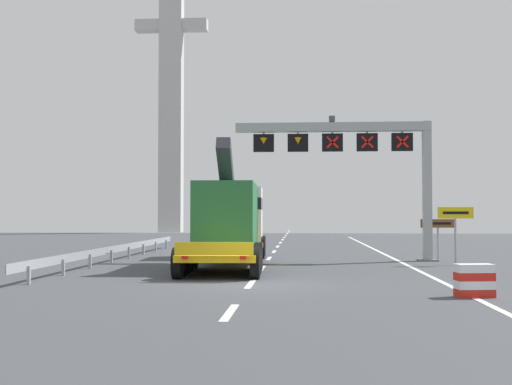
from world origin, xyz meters
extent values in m
plane|color=#424449|center=(0.00, 0.00, 0.00)|extent=(112.00, 112.00, 0.00)
cube|color=silver|center=(-0.10, -6.00, 0.01)|extent=(0.20, 2.60, 0.01)
cube|color=silver|center=(-0.10, 0.07, 0.01)|extent=(0.20, 2.60, 0.01)
cube|color=silver|center=(-0.10, 6.14, 0.01)|extent=(0.20, 2.60, 0.01)
cube|color=silver|center=(-0.10, 12.20, 0.01)|extent=(0.20, 2.60, 0.01)
cube|color=silver|center=(-0.10, 18.27, 0.01)|extent=(0.20, 2.60, 0.01)
cube|color=silver|center=(-0.10, 24.34, 0.01)|extent=(0.20, 2.60, 0.01)
cube|color=silver|center=(-0.10, 30.41, 0.01)|extent=(0.20, 2.60, 0.01)
cube|color=silver|center=(-0.10, 36.47, 0.01)|extent=(0.20, 2.60, 0.01)
cube|color=silver|center=(-0.10, 42.54, 0.01)|extent=(0.20, 2.60, 0.01)
cube|color=silver|center=(-0.10, 48.61, 0.01)|extent=(0.20, 2.60, 0.01)
cube|color=silver|center=(-0.10, 54.68, 0.01)|extent=(0.20, 2.60, 0.01)
cube|color=silver|center=(-0.10, 60.75, 0.01)|extent=(0.20, 2.60, 0.01)
cube|color=silver|center=(-0.10, 66.81, 0.01)|extent=(0.20, 2.60, 0.01)
cube|color=silver|center=(6.20, 12.00, 0.01)|extent=(0.20, 63.00, 0.01)
cube|color=#9EA0A5|center=(7.62, 11.05, 3.38)|extent=(0.40, 0.40, 6.77)
cube|color=slate|center=(7.62, 11.05, 0.04)|extent=(0.90, 0.90, 0.08)
cube|color=#9EA0A5|center=(3.07, 11.05, 6.52)|extent=(9.50, 0.44, 0.44)
cube|color=#4C4C51|center=(3.05, 11.05, 6.92)|extent=(0.28, 0.40, 0.28)
cube|color=black|center=(6.44, 11.05, 5.76)|extent=(1.01, 0.24, 0.87)
cube|color=#9EA0A5|center=(6.44, 11.05, 6.25)|extent=(0.08, 0.08, 0.16)
cube|color=red|center=(6.44, 10.92, 5.76)|extent=(0.61, 0.02, 0.61)
cube|color=red|center=(6.44, 10.92, 5.76)|extent=(0.61, 0.02, 0.61)
cube|color=black|center=(4.76, 11.05, 5.76)|extent=(1.01, 0.24, 0.87)
cube|color=#9EA0A5|center=(4.76, 11.05, 6.25)|extent=(0.08, 0.08, 0.16)
cube|color=red|center=(4.76, 10.92, 5.76)|extent=(0.61, 0.02, 0.61)
cube|color=red|center=(4.76, 10.92, 5.76)|extent=(0.61, 0.02, 0.61)
cube|color=black|center=(3.07, 11.05, 5.76)|extent=(1.01, 0.24, 0.87)
cube|color=#9EA0A5|center=(3.07, 11.05, 6.25)|extent=(0.08, 0.08, 0.16)
cube|color=red|center=(3.07, 10.92, 5.76)|extent=(0.61, 0.02, 0.61)
cube|color=red|center=(3.07, 10.92, 5.76)|extent=(0.61, 0.02, 0.61)
cube|color=black|center=(1.39, 11.05, 5.76)|extent=(1.01, 0.24, 0.87)
cube|color=#9EA0A5|center=(1.39, 11.05, 6.25)|extent=(0.08, 0.08, 0.16)
cone|color=orange|center=(1.39, 10.92, 5.85)|extent=(0.36, 0.36, 0.31)
cube|color=black|center=(-0.30, 11.05, 5.76)|extent=(1.01, 0.24, 0.87)
cube|color=#9EA0A5|center=(-0.30, 11.05, 6.25)|extent=(0.08, 0.08, 0.16)
cone|color=orange|center=(-0.30, 10.92, 5.85)|extent=(0.36, 0.36, 0.31)
cube|color=yellow|center=(-1.57, 6.14, 0.73)|extent=(3.16, 10.49, 0.24)
cube|color=yellow|center=(-1.39, 0.86, 1.10)|extent=(2.66, 0.17, 0.44)
cylinder|color=black|center=(-2.76, 1.60, 0.55)|extent=(0.36, 1.11, 1.10)
cylinder|color=black|center=(-0.07, 1.69, 0.55)|extent=(0.36, 1.11, 1.10)
cylinder|color=black|center=(-2.80, 2.65, 0.55)|extent=(0.36, 1.11, 1.10)
cylinder|color=black|center=(-0.10, 2.74, 0.55)|extent=(0.36, 1.11, 1.10)
cylinder|color=black|center=(-2.84, 3.69, 0.55)|extent=(0.36, 1.11, 1.10)
cylinder|color=black|center=(-0.14, 3.79, 0.55)|extent=(0.36, 1.11, 1.10)
cylinder|color=black|center=(-2.87, 4.74, 0.55)|extent=(0.36, 1.11, 1.10)
cylinder|color=black|center=(-0.18, 4.84, 0.55)|extent=(0.36, 1.11, 1.10)
cylinder|color=black|center=(-2.91, 5.79, 0.55)|extent=(0.36, 1.11, 1.10)
cylinder|color=black|center=(-0.21, 5.89, 0.55)|extent=(0.36, 1.11, 1.10)
cube|color=silver|center=(-1.82, 13.24, 2.10)|extent=(2.68, 3.29, 3.10)
cube|color=black|center=(-1.82, 13.24, 2.80)|extent=(2.71, 3.31, 0.60)
cylinder|color=black|center=(-3.13, 14.07, 0.55)|extent=(0.38, 1.11, 1.10)
cylinder|color=black|center=(-0.56, 14.16, 0.55)|extent=(0.38, 1.11, 1.10)
cylinder|color=black|center=(-3.06, 12.07, 0.55)|extent=(0.38, 1.11, 1.10)
cylinder|color=black|center=(-0.49, 12.16, 0.55)|extent=(0.38, 1.11, 1.10)
cube|color=#236638|center=(-1.58, 6.54, 2.20)|extent=(2.58, 5.80, 2.70)
cube|color=#2D2D33|center=(-1.55, 5.68, 4.15)|extent=(0.66, 2.96, 2.29)
cube|color=red|center=(-2.37, 0.79, 0.80)|extent=(0.20, 0.07, 0.12)
cube|color=red|center=(-0.41, 0.86, 0.80)|extent=(0.20, 0.07, 0.12)
cylinder|color=#9EA0A5|center=(8.36, 8.53, 1.28)|extent=(0.10, 0.10, 2.57)
cube|color=yellow|center=(8.36, 8.47, 2.32)|extent=(1.56, 0.06, 0.50)
cube|color=black|center=(8.36, 8.44, 2.32)|extent=(1.12, 0.01, 0.12)
cylinder|color=#9EA0A5|center=(8.20, 11.48, 1.01)|extent=(0.10, 0.10, 2.01)
cube|color=brown|center=(8.20, 11.42, 1.80)|extent=(1.69, 0.06, 0.42)
cube|color=black|center=(8.20, 11.38, 1.80)|extent=(1.22, 0.01, 0.12)
cube|color=red|center=(6.25, -2.75, 0.11)|extent=(1.06, 0.64, 0.23)
cube|color=white|center=(6.25, -2.75, 0.34)|extent=(1.06, 0.64, 0.22)
cube|color=red|center=(6.25, -2.75, 0.56)|extent=(1.06, 0.64, 0.23)
cube|color=white|center=(6.25, -2.75, 0.79)|extent=(1.06, 0.64, 0.23)
cube|color=#999EA3|center=(-7.27, 10.21, 0.60)|extent=(0.04, 24.43, 0.32)
cube|color=#999EA3|center=(-7.21, -0.47, 0.30)|extent=(0.10, 0.10, 0.60)
cube|color=#999EA3|center=(-7.21, 2.58, 0.30)|extent=(0.10, 0.10, 0.60)
cube|color=#999EA3|center=(-7.21, 5.63, 0.30)|extent=(0.10, 0.10, 0.60)
cube|color=#999EA3|center=(-7.21, 8.69, 0.30)|extent=(0.10, 0.10, 0.60)
cube|color=#999EA3|center=(-7.21, 11.74, 0.30)|extent=(0.10, 0.10, 0.60)
cube|color=#999EA3|center=(-7.21, 14.79, 0.30)|extent=(0.10, 0.10, 0.60)
cube|color=#999EA3|center=(-7.21, 17.85, 0.30)|extent=(0.10, 0.10, 0.60)
cube|color=#999EA3|center=(-7.21, 20.90, 0.30)|extent=(0.10, 0.10, 0.60)
cube|color=#B7B7B2|center=(-14.55, 58.63, 20.75)|extent=(2.80, 2.00, 41.50)
cube|color=#B7B7B2|center=(-14.55, 58.63, 25.73)|extent=(9.00, 1.60, 1.40)
camera|label=1|loc=(1.55, -20.95, 2.27)|focal=45.80mm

